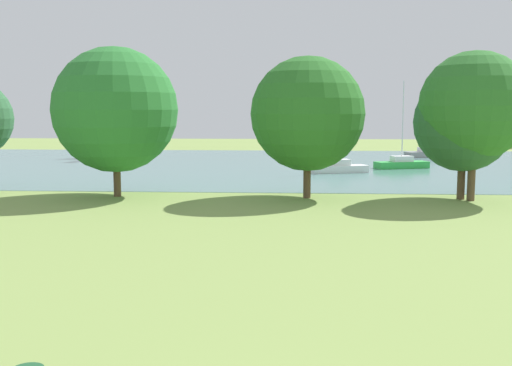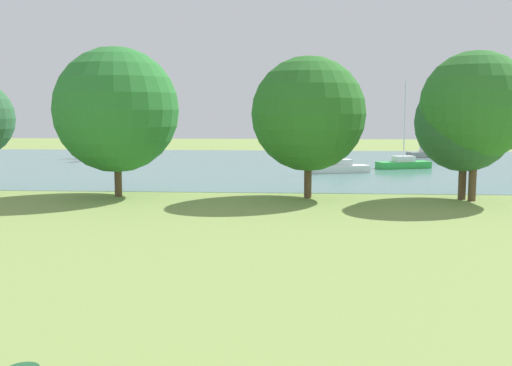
{
  "view_description": "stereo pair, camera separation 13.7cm",
  "coord_description": "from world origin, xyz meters",
  "views": [
    {
      "loc": [
        0.01,
        -7.26,
        5.15
      ],
      "look_at": [
        -1.59,
        18.8,
        1.99
      ],
      "focal_mm": 42.21,
      "sensor_mm": 36.0,
      "label": 1
    },
    {
      "loc": [
        0.14,
        -7.26,
        5.15
      ],
      "look_at": [
        -1.59,
        18.8,
        1.99
      ],
      "focal_mm": 42.21,
      "sensor_mm": 36.0,
      "label": 2
    }
  ],
  "objects": [
    {
      "name": "sailboat_gray",
      "position": [
        14.79,
        60.02,
        0.48
      ],
      "size": [
        5.03,
        2.91,
        8.04
      ],
      "color": "gray",
      "rests_on": "water_surface"
    },
    {
      "name": "tree_west_far",
      "position": [
        -10.52,
        28.02,
        5.18
      ],
      "size": [
        7.43,
        7.43,
        8.89
      ],
      "color": "brown",
      "rests_on": "ground"
    },
    {
      "name": "tree_west_near",
      "position": [
        0.86,
        28.07,
        4.94
      ],
      "size": [
        6.69,
        6.69,
        8.29
      ],
      "color": "brown",
      "rests_on": "ground"
    },
    {
      "name": "tree_east_near",
      "position": [
        10.2,
        27.51,
        5.38
      ],
      "size": [
        6.2,
        6.2,
        8.49
      ],
      "color": "brown",
      "rests_on": "ground"
    },
    {
      "name": "sailboat_green",
      "position": [
        9.7,
        46.8,
        0.47
      ],
      "size": [
        5.03,
        2.97,
        7.7
      ],
      "color": "green",
      "rests_on": "water_surface"
    },
    {
      "name": "water_surface",
      "position": [
        0.0,
        50.0,
        0.01
      ],
      "size": [
        140.0,
        40.0,
        0.02
      ],
      "primitive_type": "cube",
      "color": "slate",
      "rests_on": "ground"
    },
    {
      "name": "sailboat_white",
      "position": [
        3.8,
        42.64,
        0.46
      ],
      "size": [
        5.03,
        2.84,
        6.8
      ],
      "color": "white",
      "rests_on": "water_surface"
    },
    {
      "name": "ground_plane",
      "position": [
        0.0,
        22.0,
        0.0
      ],
      "size": [
        160.0,
        160.0,
        0.0
      ],
      "primitive_type": "plane",
      "color": "#7F994C"
    },
    {
      "name": "tree_mid_shore",
      "position": [
        9.79,
        28.07,
        4.46
      ],
      "size": [
        5.66,
        5.66,
        7.29
      ],
      "color": "brown",
      "rests_on": "ground"
    }
  ]
}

